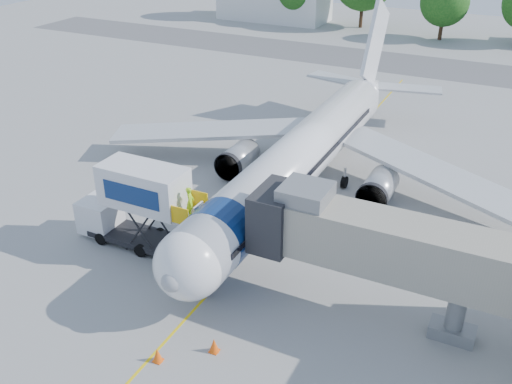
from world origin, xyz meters
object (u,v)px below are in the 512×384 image
at_px(catering_hiloader, 137,206).
at_px(jet_bridge, 370,241).
at_px(aircraft, 303,154).
at_px(ground_tug, 198,377).

bearing_deg(catering_hiloader, jet_bridge, 0.01).
height_order(aircraft, ground_tug, aircraft).
bearing_deg(ground_tug, aircraft, 96.65).
relative_size(aircraft, catering_hiloader, 4.44).
height_order(aircraft, catering_hiloader, aircraft).
bearing_deg(ground_tug, catering_hiloader, 135.77).
relative_size(jet_bridge, ground_tug, 3.90).
distance_m(jet_bridge, catering_hiloader, 14.35).
distance_m(jet_bridge, ground_tug, 10.39).
distance_m(aircraft, jet_bridge, 13.77).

